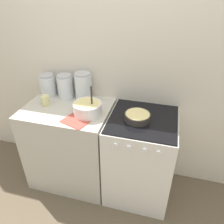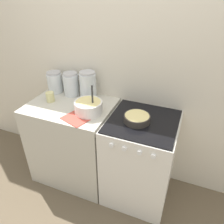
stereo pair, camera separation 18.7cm
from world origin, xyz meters
TOP-DOWN VIEW (x-y plane):
  - ground_plane at (0.00, 0.00)m, footprint 12.00×12.00m
  - wall_back at (0.00, 0.64)m, footprint 4.61×0.05m
  - countertop_cabinet at (-0.40, 0.31)m, footprint 0.81×0.61m
  - stove at (0.32, 0.31)m, footprint 0.60×0.63m
  - mixing_bowl at (-0.17, 0.25)m, footprint 0.25×0.25m
  - baking_pan at (0.27, 0.27)m, footprint 0.22×0.22m
  - storage_jar_left at (-0.69, 0.51)m, footprint 0.16×0.16m
  - storage_jar_middle at (-0.50, 0.51)m, footprint 0.16×0.16m
  - storage_jar_right at (-0.31, 0.51)m, footprint 0.16×0.16m
  - tin_can at (-0.62, 0.30)m, footprint 0.08×0.08m
  - recipe_page at (-0.21, 0.17)m, footprint 0.30×0.34m

SIDE VIEW (x-z plane):
  - ground_plane at x=0.00m, z-range 0.00..0.00m
  - stove at x=0.32m, z-range 0.00..0.89m
  - countertop_cabinet at x=-0.40m, z-range 0.00..0.89m
  - recipe_page at x=-0.21m, z-range 0.89..0.90m
  - baking_pan at x=0.27m, z-range 0.89..0.96m
  - tin_can at x=-0.62m, z-range 0.89..0.99m
  - mixing_bowl at x=-0.17m, z-range 0.82..1.09m
  - storage_jar_left at x=-0.69m, z-range 0.88..1.09m
  - storage_jar_middle at x=-0.50m, z-range 0.88..1.11m
  - storage_jar_right at x=-0.31m, z-range 0.87..1.15m
  - wall_back at x=0.00m, z-range 0.00..2.40m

